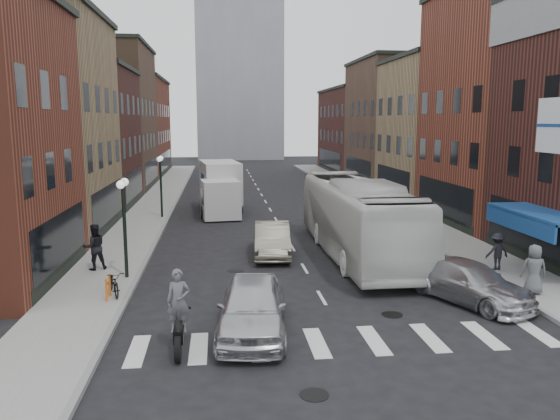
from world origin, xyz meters
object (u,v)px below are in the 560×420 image
Objects in this scene: sedan_left_far at (272,240)px; ped_left_solo at (94,247)px; streetlamp_far at (161,175)px; ped_right_a at (497,252)px; parked_bicycle at (114,282)px; streetlamp_near at (124,209)px; bike_rack at (108,288)px; motorcycle_rider at (179,313)px; ped_right_c at (534,269)px; box_truck at (220,188)px; transit_bus at (358,218)px; curb_car at (469,282)px; sedan_left_near at (252,307)px.

ped_left_solo reaches higher than sedan_left_far.
streetlamp_far is 2.63× the size of ped_right_a.
ped_left_solo is (-1.41, 3.52, 0.53)m from parked_bicycle.
ped_left_solo is (-1.51, 1.31, -1.79)m from streetlamp_near.
motorcycle_rider is at bearing -57.68° from bike_rack.
motorcycle_rider is at bearing 27.11° from ped_right_c.
streetlamp_near reaches higher than bike_rack.
box_truck is at bearing -133.54° from ped_left_solo.
streetlamp_near reaches higher than sedan_left_far.
ped_left_solo is at bearing -171.86° from transit_bus.
ped_left_solo reaches higher than parked_bicycle.
streetlamp_near is at bearing 110.20° from motorcycle_rider.
sedan_left_far is at bearing 20.98° from parked_bicycle.
streetlamp_near reaches higher than ped_right_c.
transit_bus is at bearing 82.55° from curb_car.
sedan_left_far is at bearing -59.39° from streetlamp_far.
motorcycle_rider is 1.51× the size of ped_right_a.
ped_right_c is (2.52, 0.17, 0.35)m from curb_car.
motorcycle_rider is 12.86m from ped_right_c.
ped_left_solo is 16.97m from ped_right_a.
sedan_left_near is 9.68m from sedan_left_far.
ped_left_solo is (-6.20, 7.40, 0.28)m from sedan_left_near.
parked_bicycle is 15.22m from ped_right_c.
streetlamp_far reaches higher than motorcycle_rider.
sedan_left_near is 11.99m from ped_right_a.
ped_left_solo is (-5.34, -14.89, -0.60)m from box_truck.
transit_bus is 11.69m from parked_bicycle.
motorcycle_rider is 2.35m from sedan_left_near.
streetlamp_near is 16.69m from box_truck.
streetlamp_near is 3.20m from parked_bicycle.
ped_left_solo is at bearing 116.14° from motorcycle_rider.
transit_bus is at bearing 53.25° from motorcycle_rider.
ped_left_solo is (-1.51, -12.69, -1.79)m from streetlamp_far.
streetlamp_near is at bearing -110.58° from box_truck.
transit_bus is (10.26, -10.92, -1.09)m from streetlamp_far.
sedan_left_near is at bearing -121.68° from transit_bus.
curb_car is at bearing -72.76° from transit_bus.
curb_car reaches higher than bike_rack.
sedan_left_far is (1.53, 9.56, -0.07)m from sedan_left_near.
sedan_left_near is at bearing -76.86° from streetlamp_far.
sedan_left_near is at bearing -95.07° from box_truck.
motorcycle_rider is 10.40m from curb_car.
ped_right_c is (8.80, -7.31, 0.29)m from sedan_left_far.
streetlamp_far is at bearing -157.39° from box_truck.
sedan_left_near is at bearing -59.96° from parked_bicycle.
streetlamp_near is at bearing 133.34° from sedan_left_near.
sedan_left_far is 10.00m from ped_right_a.
transit_bus is 7.52m from curb_car.
streetlamp_far is 20.73m from sedan_left_near.
transit_bus reaches higher than parked_bicycle.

